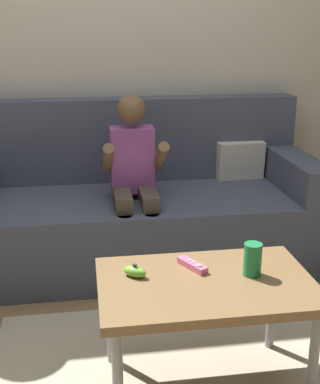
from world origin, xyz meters
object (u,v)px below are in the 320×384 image
object	(u,v)px
person_seated_on_couch	(134,177)
soda_can	(253,259)
nunchuk_lime	(135,271)
couch	(141,208)
coffee_table	(206,293)
game_remote_pink_near_edge	(192,265)

from	to	relation	value
person_seated_on_couch	soda_can	distance (m)	1.02
person_seated_on_couch	nunchuk_lime	bearing A→B (deg)	-95.73
nunchuk_lime	couch	bearing A→B (deg)	82.44
coffee_table	nunchuk_lime	xyz separation A→B (m)	(-0.25, 0.07, 0.07)
couch	soda_can	xyz separation A→B (m)	(0.28, -1.15, 0.20)
couch	nunchuk_lime	world-z (taller)	couch
person_seated_on_couch	game_remote_pink_near_edge	distance (m)	0.89
game_remote_pink_near_edge	soda_can	bearing A→B (deg)	-22.59
coffee_table	couch	bearing A→B (deg)	94.97
nunchuk_lime	soda_can	xyz separation A→B (m)	(0.42, -0.05, 0.04)
couch	person_seated_on_couch	xyz separation A→B (m)	(-0.05, -0.19, 0.24)
coffee_table	soda_can	size ratio (longest dim) A/B	6.33
game_remote_pink_near_edge	nunchuk_lime	distance (m)	0.22
person_seated_on_couch	game_remote_pink_near_edge	size ratio (longest dim) A/B	6.93
couch	soda_can	distance (m)	1.20
game_remote_pink_near_edge	nunchuk_lime	bearing A→B (deg)	-170.61
coffee_table	soda_can	world-z (taller)	soda_can
couch	nunchuk_lime	xyz separation A→B (m)	(-0.15, -1.10, 0.15)
person_seated_on_couch	game_remote_pink_near_edge	bearing A→B (deg)	-81.71
couch	soda_can	bearing A→B (deg)	-76.48
coffee_table	soda_can	distance (m)	0.21
couch	game_remote_pink_near_edge	bearing A→B (deg)	-86.05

